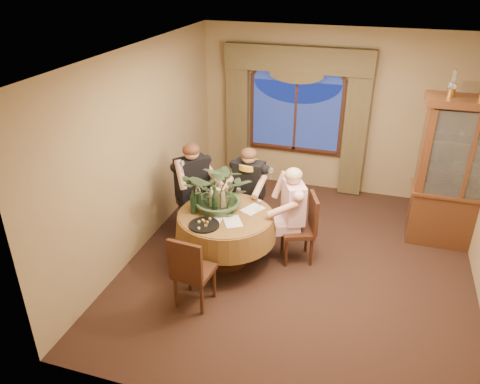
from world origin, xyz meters
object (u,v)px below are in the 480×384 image
(wine_bottle_1, at_px, (214,202))
(person_pink, at_px, (293,214))
(oil_lamp_left, at_px, (453,83))
(wine_bottle_5, at_px, (193,202))
(chair_back, at_px, (195,202))
(wine_bottle_3, at_px, (199,200))
(wine_bottle_2, at_px, (198,195))
(chair_front_left, at_px, (194,269))
(dining_table, at_px, (226,238))
(person_scarf, at_px, (249,191))
(wine_bottle_0, at_px, (212,199))
(chair_right, at_px, (298,229))
(olive_bowl, at_px, (229,214))
(stoneware_vase, at_px, (220,198))
(wine_bottle_4, at_px, (213,193))
(chair_back_right, at_px, (247,203))
(china_cabinet, at_px, (463,176))
(centerpiece_plant, at_px, (220,166))
(person_back, at_px, (193,189))

(wine_bottle_1, bearing_deg, person_pink, 23.80)
(oil_lamp_left, xyz_separation_m, wine_bottle_5, (-3.00, -1.54, -1.41))
(chair_back, distance_m, wine_bottle_3, 0.88)
(person_pink, height_order, wine_bottle_1, person_pink)
(wine_bottle_2, bearing_deg, chair_front_left, -71.48)
(chair_back, bearing_deg, wine_bottle_3, 69.80)
(dining_table, bearing_deg, person_scarf, 84.89)
(dining_table, bearing_deg, oil_lamp_left, 28.79)
(person_scarf, height_order, wine_bottle_0, person_scarf)
(chair_right, bearing_deg, olive_bowl, 92.84)
(oil_lamp_left, relative_size, stoneware_vase, 1.15)
(wine_bottle_0, xyz_separation_m, wine_bottle_4, (-0.03, 0.15, 0.00))
(oil_lamp_left, height_order, stoneware_vase, oil_lamp_left)
(chair_back_right, xyz_separation_m, wine_bottle_3, (-0.39, -0.89, 0.44))
(china_cabinet, relative_size, person_scarf, 1.57)
(centerpiece_plant, height_order, wine_bottle_5, centerpiece_plant)
(wine_bottle_0, xyz_separation_m, wine_bottle_2, (-0.21, 0.04, 0.00))
(chair_right, bearing_deg, china_cabinet, -83.18)
(person_back, distance_m, centerpiece_plant, 0.98)
(wine_bottle_0, height_order, wine_bottle_2, same)
(wine_bottle_1, height_order, wine_bottle_4, same)
(person_pink, bearing_deg, olive_bowl, 93.28)
(dining_table, relative_size, wine_bottle_2, 4.10)
(china_cabinet, height_order, person_scarf, china_cabinet)
(stoneware_vase, bearing_deg, person_back, 142.43)
(dining_table, bearing_deg, wine_bottle_0, 165.83)
(olive_bowl, relative_size, wine_bottle_1, 0.43)
(chair_back_right, distance_m, wine_bottle_1, 1.00)
(chair_back, xyz_separation_m, person_pink, (1.53, -0.24, 0.19))
(dining_table, distance_m, wine_bottle_3, 0.65)
(wine_bottle_2, distance_m, wine_bottle_4, 0.20)
(china_cabinet, bearing_deg, olive_bowl, -153.47)
(wine_bottle_0, bearing_deg, oil_lamp_left, 26.09)
(dining_table, relative_size, centerpiece_plant, 1.30)
(china_cabinet, bearing_deg, centerpiece_plant, -157.22)
(person_back, relative_size, wine_bottle_5, 4.38)
(chair_back_right, relative_size, wine_bottle_5, 2.91)
(chair_front_left, distance_m, wine_bottle_4, 1.21)
(chair_back_right, relative_size, person_pink, 0.71)
(chair_right, xyz_separation_m, wine_bottle_5, (-1.31, -0.46, 0.44))
(china_cabinet, relative_size, wine_bottle_2, 6.53)
(chair_back, bearing_deg, person_back, 44.80)
(china_cabinet, relative_size, olive_bowl, 15.25)
(oil_lamp_left, relative_size, wine_bottle_2, 1.03)
(china_cabinet, distance_m, wine_bottle_4, 3.44)
(oil_lamp_left, height_order, wine_bottle_1, oil_lamp_left)
(chair_back, xyz_separation_m, stoneware_vase, (0.60, -0.52, 0.42))
(chair_back, relative_size, wine_bottle_2, 2.91)
(chair_right, height_order, person_pink, person_pink)
(dining_table, bearing_deg, wine_bottle_4, 140.68)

